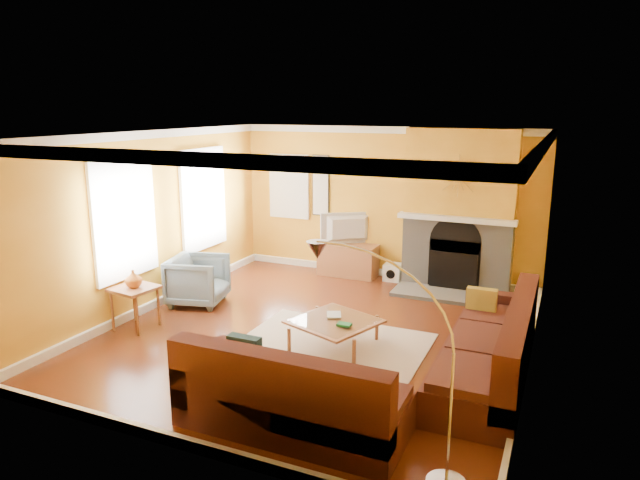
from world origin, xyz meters
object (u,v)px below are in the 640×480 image
at_px(side_table, 136,308).
at_px(arc_lamp, 387,366).
at_px(media_console, 348,260).
at_px(armchair, 198,280).
at_px(sectional_sofa, 382,339).
at_px(coffee_table, 334,334).

bearing_deg(side_table, arc_lamp, -22.18).
bearing_deg(media_console, armchair, -123.69).
bearing_deg(sectional_sofa, coffee_table, 147.99).
bearing_deg(coffee_table, side_table, -169.88).
xyz_separation_m(coffee_table, armchair, (-2.60, 0.70, 0.19)).
xyz_separation_m(media_console, arc_lamp, (2.37, -5.30, 0.69)).
xyz_separation_m(media_console, armchair, (-1.60, -2.40, 0.09)).
bearing_deg(media_console, sectional_sofa, -63.43).
relative_size(coffee_table, armchair, 1.15).
xyz_separation_m(coffee_table, side_table, (-2.80, -0.50, 0.11)).
bearing_deg(arc_lamp, side_table, 157.82).
bearing_deg(side_table, coffee_table, 10.12).
xyz_separation_m(armchair, side_table, (-0.20, -1.20, -0.08)).
xyz_separation_m(sectional_sofa, side_table, (-3.60, 0.00, -0.15)).
distance_m(coffee_table, armchair, 2.70).
relative_size(coffee_table, side_table, 1.60).
relative_size(armchair, side_table, 1.40).
height_order(side_table, arc_lamp, arc_lamp).
bearing_deg(sectional_sofa, armchair, 160.56).
height_order(sectional_sofa, side_table, sectional_sofa).
distance_m(coffee_table, side_table, 2.85).
height_order(media_console, armchair, armchair).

